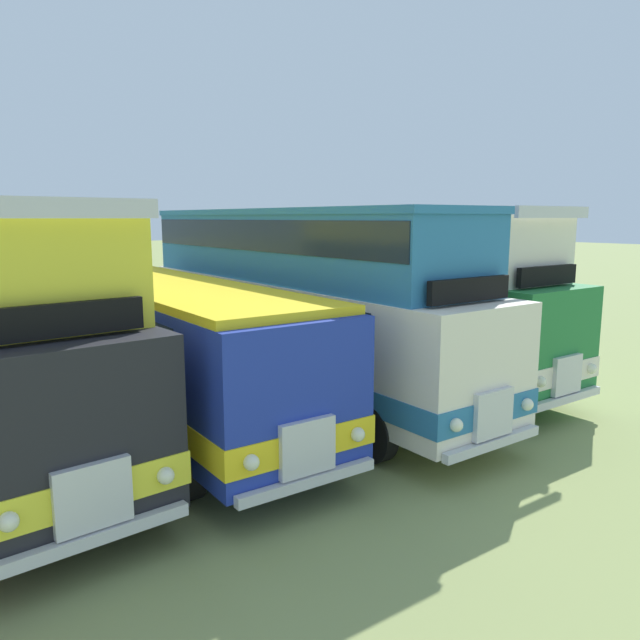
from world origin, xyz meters
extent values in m
plane|color=#8C9956|center=(0.00, 0.00, 0.00)|extent=(200.00, 200.00, 0.00)
cube|color=#19232D|center=(0.27, -4.65, 2.35)|extent=(2.20, 0.22, 0.90)
cube|color=silver|center=(0.28, -4.76, 1.10)|extent=(0.91, 0.17, 0.80)
cube|color=silver|center=(0.28, -4.79, 0.60)|extent=(2.30, 0.27, 0.16)
sphere|color=#EAEACC|center=(1.17, -4.72, 1.10)|extent=(0.22, 0.22, 0.22)
sphere|color=#EAEACC|center=(-0.62, -4.82, 1.10)|extent=(0.22, 0.22, 0.22)
cube|color=silver|center=(0.24, -4.21, 4.40)|extent=(2.40, 0.24, 0.24)
cube|color=silver|center=(1.18, 0.43, 4.40)|extent=(0.59, 8.76, 0.24)
cube|color=black|center=(0.24, -4.16, 3.10)|extent=(1.90, 0.23, 0.40)
cylinder|color=black|center=(1.33, -3.05, 0.52)|extent=(0.34, 1.05, 1.04)
cylinder|color=silver|center=(1.48, -3.04, 0.52)|extent=(0.04, 0.36, 0.36)
cylinder|color=black|center=(0.98, 3.20, 0.52)|extent=(0.34, 1.05, 1.04)
cylinder|color=silver|center=(1.13, 3.21, 0.52)|extent=(0.04, 0.36, 0.36)
cube|color=#1E339E|center=(3.28, -0.11, 1.70)|extent=(2.76, 9.79, 2.30)
cube|color=yellow|center=(3.28, -0.11, 1.10)|extent=(2.80, 9.84, 0.44)
cube|color=#19232D|center=(3.29, 0.29, 2.30)|extent=(2.73, 7.40, 0.76)
cube|color=#19232D|center=(3.15, -4.91, 2.35)|extent=(2.20, 0.16, 0.90)
cube|color=silver|center=(3.14, -5.02, 1.10)|extent=(0.90, 0.14, 0.80)
cube|color=silver|center=(3.14, -5.05, 0.60)|extent=(2.30, 0.20, 0.16)
sphere|color=#EAEACC|center=(4.04, -5.06, 1.10)|extent=(0.22, 0.22, 0.22)
sphere|color=#EAEACC|center=(2.24, -5.01, 1.10)|extent=(0.22, 0.22, 0.22)
cube|color=yellow|center=(3.28, -0.11, 2.92)|extent=(2.71, 9.39, 0.14)
cylinder|color=black|center=(4.34, -3.40, 0.52)|extent=(0.31, 1.05, 1.04)
cylinder|color=silver|center=(4.49, -3.41, 0.52)|extent=(0.03, 0.36, 0.36)
cylinder|color=black|center=(2.04, -3.34, 0.52)|extent=(0.31, 1.05, 1.04)
cylinder|color=silver|center=(1.89, -3.34, 0.52)|extent=(0.03, 0.36, 0.36)
cylinder|color=black|center=(4.51, 2.92, 0.52)|extent=(0.31, 1.05, 1.04)
cylinder|color=silver|center=(4.66, 2.92, 0.52)|extent=(0.03, 0.36, 0.36)
cylinder|color=black|center=(2.21, 2.99, 0.52)|extent=(0.31, 1.05, 1.04)
cylinder|color=silver|center=(2.06, 2.99, 0.52)|extent=(0.03, 0.36, 0.36)
cube|color=silver|center=(6.55, 0.06, 1.70)|extent=(2.73, 11.42, 2.30)
cube|color=teal|center=(6.55, 0.06, 1.10)|extent=(2.77, 11.46, 0.44)
cube|color=#19232D|center=(6.56, 0.46, 2.30)|extent=(2.71, 9.02, 0.76)
cube|color=#19232D|center=(6.44, -5.56, 2.35)|extent=(2.20, 0.14, 0.90)
cube|color=silver|center=(6.44, -5.67, 1.10)|extent=(0.90, 0.14, 0.80)
cube|color=silver|center=(6.44, -5.70, 0.60)|extent=(2.30, 0.19, 0.16)
sphere|color=#EAEACC|center=(7.34, -5.70, 1.10)|extent=(0.22, 0.22, 0.22)
sphere|color=#EAEACC|center=(5.54, -5.66, 1.10)|extent=(0.22, 0.22, 0.22)
cube|color=teal|center=(6.56, 0.31, 3.60)|extent=(2.61, 10.51, 1.50)
cube|color=teal|center=(6.56, 0.31, 4.42)|extent=(2.67, 10.62, 0.14)
cube|color=#19232D|center=(6.56, 0.31, 3.90)|extent=(2.65, 10.42, 0.68)
cube|color=black|center=(6.45, -5.07, 3.10)|extent=(1.90, 0.16, 0.40)
cylinder|color=black|center=(7.62, -4.05, 0.52)|extent=(0.30, 1.05, 1.04)
cylinder|color=silver|center=(7.77, -4.05, 0.52)|extent=(0.03, 0.36, 0.36)
cylinder|color=black|center=(5.32, -4.00, 0.52)|extent=(0.30, 1.05, 1.04)
cylinder|color=silver|center=(5.17, -4.00, 0.52)|extent=(0.03, 0.36, 0.36)
cylinder|color=black|center=(7.78, 3.92, 0.52)|extent=(0.30, 1.05, 1.04)
cylinder|color=silver|center=(7.93, 3.92, 0.52)|extent=(0.03, 0.36, 0.36)
cylinder|color=black|center=(5.48, 3.97, 0.52)|extent=(0.30, 1.05, 1.04)
cylinder|color=silver|center=(5.33, 3.97, 0.52)|extent=(0.03, 0.36, 0.36)
cube|color=#237538|center=(9.83, -0.10, 1.70)|extent=(2.72, 9.77, 2.30)
cube|color=silver|center=(9.83, -0.10, 1.10)|extent=(2.76, 9.81, 0.44)
cube|color=#19232D|center=(9.84, 0.30, 2.30)|extent=(2.69, 7.37, 0.76)
cube|color=#19232D|center=(9.72, -4.90, 2.35)|extent=(2.20, 0.15, 0.90)
cube|color=silver|center=(9.72, -5.01, 1.10)|extent=(0.90, 0.14, 0.80)
cube|color=silver|center=(9.72, -5.04, 0.60)|extent=(2.30, 0.19, 0.16)
sphere|color=#EAEACC|center=(10.62, -5.04, 1.10)|extent=(0.22, 0.22, 0.22)
sphere|color=#EAEACC|center=(8.82, -5.00, 1.10)|extent=(0.22, 0.22, 0.22)
cube|color=silver|center=(9.84, 0.15, 3.60)|extent=(2.60, 8.87, 1.50)
cube|color=silver|center=(9.73, -4.46, 4.40)|extent=(2.40, 0.15, 0.24)
cube|color=silver|center=(9.92, 4.06, 4.40)|extent=(2.40, 0.15, 0.24)
cube|color=silver|center=(11.04, 0.12, 4.40)|extent=(0.30, 8.82, 0.24)
cube|color=silver|center=(8.64, 0.18, 4.40)|extent=(0.30, 8.82, 0.24)
cube|color=#19232D|center=(9.84, 0.15, 3.30)|extent=(2.63, 8.77, 0.64)
cube|color=black|center=(9.73, -4.41, 3.10)|extent=(1.90, 0.16, 0.40)
cylinder|color=black|center=(10.91, -3.38, 0.52)|extent=(0.30, 1.05, 1.04)
cylinder|color=silver|center=(11.06, -3.39, 0.52)|extent=(0.03, 0.36, 0.36)
cylinder|color=black|center=(8.61, -3.33, 0.52)|extent=(0.30, 1.05, 1.04)
cylinder|color=silver|center=(8.46, -3.33, 0.52)|extent=(0.03, 0.36, 0.36)
cylinder|color=black|center=(11.05, 2.93, 0.52)|extent=(0.30, 1.05, 1.04)
cylinder|color=silver|center=(11.20, 2.93, 0.52)|extent=(0.03, 0.36, 0.36)
cylinder|color=black|center=(8.75, 2.98, 0.52)|extent=(0.30, 1.05, 1.04)
cylinder|color=silver|center=(8.60, 2.99, 0.52)|extent=(0.03, 0.36, 0.36)
camera|label=1|loc=(-1.52, -11.55, 4.29)|focal=33.74mm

